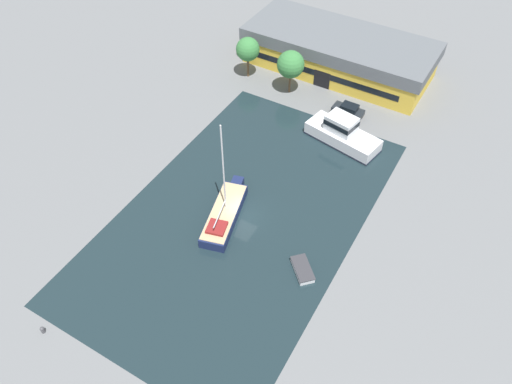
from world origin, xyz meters
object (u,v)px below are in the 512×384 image
at_px(sailboat_moored, 225,213).
at_px(warehouse_building, 339,52).
at_px(parked_car, 348,110).
at_px(quay_tree_near_building, 291,64).
at_px(quay_tree_by_water, 248,49).
at_px(motor_cruiser, 342,133).
at_px(small_dinghy, 303,270).

bearing_deg(sailboat_moored, warehouse_building, 77.32).
relative_size(parked_car, sailboat_moored, 0.34).
bearing_deg(sailboat_moored, quay_tree_near_building, 86.13).
distance_m(quay_tree_near_building, quay_tree_by_water, 6.98).
bearing_deg(motor_cruiser, quay_tree_near_building, 70.86).
bearing_deg(warehouse_building, sailboat_moored, -87.21).
bearing_deg(quay_tree_near_building, warehouse_building, 68.65).
distance_m(quay_tree_near_building, small_dinghy, 30.36).
bearing_deg(parked_car, sailboat_moored, 170.94).
relative_size(quay_tree_by_water, parked_car, 1.44).
height_order(warehouse_building, sailboat_moored, sailboat_moored).
relative_size(quay_tree_near_building, motor_cruiser, 0.63).
bearing_deg(motor_cruiser, warehouse_building, 36.75).
xyz_separation_m(quay_tree_near_building, sailboat_moored, (4.66, -24.01, -3.67)).
xyz_separation_m(sailboat_moored, motor_cruiser, (5.85, 17.83, 0.61)).
relative_size(warehouse_building, sailboat_moored, 2.18).
bearing_deg(quay_tree_near_building, quay_tree_by_water, 175.95).
bearing_deg(quay_tree_by_water, quay_tree_near_building, -4.05).
relative_size(quay_tree_near_building, small_dinghy, 1.85).
xyz_separation_m(quay_tree_near_building, small_dinghy, (14.99, -26.09, -4.03)).
relative_size(warehouse_building, motor_cruiser, 2.72).
relative_size(quay_tree_by_water, motor_cruiser, 0.61).
height_order(quay_tree_near_building, parked_car, quay_tree_near_building).
distance_m(warehouse_building, sailboat_moored, 32.83).
xyz_separation_m(parked_car, small_dinghy, (5.88, -25.34, -0.46)).
bearing_deg(quay_tree_near_building, motor_cruiser, -30.44).
distance_m(quay_tree_by_water, parked_car, 16.50).
xyz_separation_m(warehouse_building, parked_car, (5.70, -9.48, -1.92)).
bearing_deg(parked_car, quay_tree_near_building, 87.11).
height_order(quay_tree_by_water, sailboat_moored, sailboat_moored).
distance_m(sailboat_moored, small_dinghy, 10.54).
bearing_deg(motor_cruiser, sailboat_moored, 173.14).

